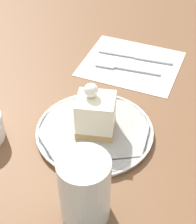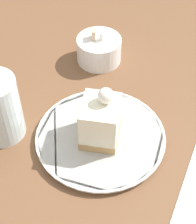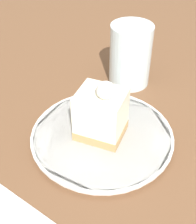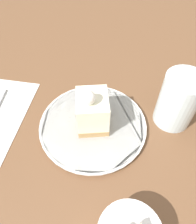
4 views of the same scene
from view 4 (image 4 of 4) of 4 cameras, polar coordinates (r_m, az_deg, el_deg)
The scene contains 4 objects.
ground_plane at distance 0.50m, azimuth -1.25°, elevation -3.01°, with size 4.00×4.00×0.00m, color brown.
plate at distance 0.49m, azimuth -1.56°, elevation -3.44°, with size 0.24×0.24×0.01m.
cake_slice at distance 0.45m, azimuth -0.98°, elevation 0.25°, with size 0.07×0.08×0.11m.
drinking_glass at distance 0.49m, azimuth 20.24°, elevation 2.81°, with size 0.08×0.08×0.12m.
Camera 4 is at (-0.03, 0.29, 0.41)m, focal length 35.00 mm.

